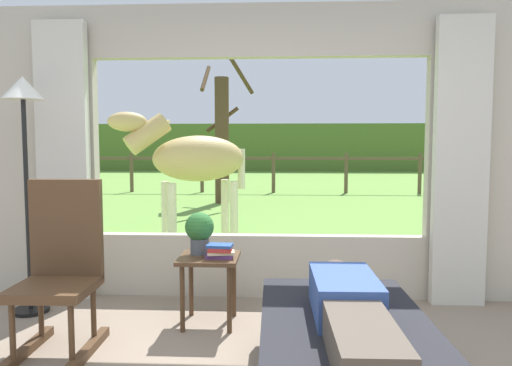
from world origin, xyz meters
TOP-DOWN VIEW (x-y plane):
  - back_wall_with_window at (0.00, 2.26)m, footprint 5.20×0.12m
  - curtain_panel_left at (-1.69, 2.12)m, footprint 0.44×0.10m
  - curtain_panel_right at (1.69, 2.12)m, footprint 0.44×0.10m
  - outdoor_pasture_lawn at (0.00, 13.16)m, footprint 36.00×21.68m
  - distant_hill_ridge at (0.00, 23.00)m, footprint 36.00×2.00m
  - recliner_sofa at (0.54, 0.49)m, footprint 0.93×1.71m
  - reclining_person at (0.54, 0.44)m, footprint 0.35×1.43m
  - rocking_chair at (-1.24, 1.06)m, footprint 0.49×0.69m
  - side_table at (-0.34, 1.56)m, footprint 0.44×0.44m
  - potted_plant at (-0.42, 1.62)m, footprint 0.22×0.22m
  - book_stack at (-0.25, 1.49)m, footprint 0.22×0.15m
  - floor_lamp_left at (-1.82, 1.73)m, footprint 0.32×0.32m
  - horse at (-0.94, 4.25)m, footprint 1.75×1.18m
  - pasture_tree at (-1.13, 8.89)m, footprint 1.16×1.20m
  - pasture_fence_line at (0.00, 11.32)m, footprint 16.10×0.10m

SIDE VIEW (x-z plane):
  - outdoor_pasture_lawn at x=0.00m, z-range 0.00..0.02m
  - recliner_sofa at x=0.54m, z-range 0.01..0.43m
  - side_table at x=-0.34m, z-range 0.17..0.69m
  - reclining_person at x=0.54m, z-range 0.41..0.63m
  - rocking_chair at x=-1.24m, z-range -0.01..1.11m
  - book_stack at x=-0.25m, z-range 0.52..0.62m
  - potted_plant at x=-0.42m, z-range 0.54..0.86m
  - pasture_fence_line at x=0.00m, z-range 0.19..1.29m
  - horse at x=-0.94m, z-range 0.29..2.02m
  - curtain_panel_left at x=-1.69m, z-range 0.00..2.40m
  - curtain_panel_right at x=1.69m, z-range 0.00..2.40m
  - distant_hill_ridge at x=0.00m, z-range 0.00..2.40m
  - back_wall_with_window at x=0.00m, z-range -0.03..2.52m
  - floor_lamp_left at x=-1.82m, z-range 0.58..2.46m
  - pasture_tree at x=-1.13m, z-range -0.18..3.27m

